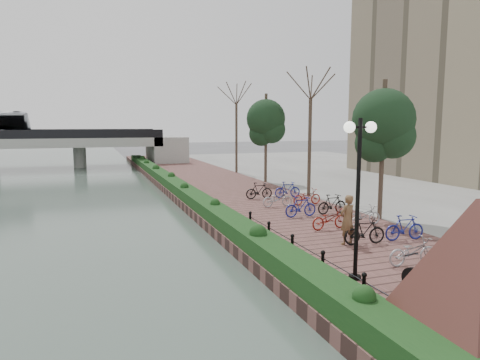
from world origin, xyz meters
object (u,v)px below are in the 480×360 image
lamppost (359,164)px  pedestrian (347,220)px  granite_monument (480,273)px  motorcycle (434,279)px

lamppost → pedestrian: bearing=60.3°
granite_monument → pedestrian: size_ratio=3.08×
motorcycle → lamppost: bearing=109.9°
lamppost → motorcycle: size_ratio=2.83×
motorcycle → pedestrian: size_ratio=0.87×
granite_monument → pedestrian: granite_monument is taller
lamppost → motorcycle: bearing=-59.7°
pedestrian → motorcycle: bearing=69.4°
granite_monument → pedestrian: bearing=76.6°
lamppost → motorcycle: 3.57m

